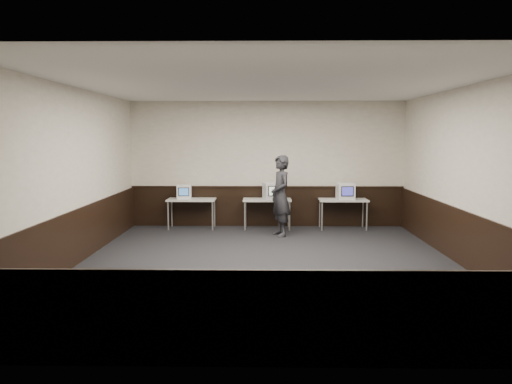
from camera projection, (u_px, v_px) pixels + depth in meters
The scene contains 18 objects.
floor at pixel (268, 265), 8.99m from camera, with size 8.00×8.00×0.00m, color black.
ceiling at pixel (269, 85), 8.63m from camera, with size 8.00×8.00×0.00m, color white.
back_wall at pixel (267, 164), 12.78m from camera, with size 7.00×7.00×0.00m, color beige.
front_wall at pixel (272, 210), 4.83m from camera, with size 7.00×7.00×0.00m, color beige.
left_wall at pixel (72, 177), 8.86m from camera, with size 8.00×8.00×0.00m, color beige.
right_wall at pixel (468, 177), 8.75m from camera, with size 8.00×8.00×0.00m, color beige.
wainscot_back at pixel (267, 207), 12.89m from camera, with size 6.98×0.04×1.00m, color black.
wainscot_front at pixel (272, 319), 4.98m from camera, with size 6.98×0.04×1.00m, color black.
wainscot_left at pixel (76, 237), 8.99m from camera, with size 0.04×7.98×1.00m, color black.
wainscot_right at pixel (464, 239), 8.88m from camera, with size 0.04×7.98×1.00m, color black.
wainscot_rail at pixel (267, 187), 12.81m from camera, with size 6.98×0.06×0.04m, color black.
desk_left at pixel (192, 202), 12.52m from camera, with size 1.20×0.60×0.75m.
desk_center at pixel (267, 202), 12.49m from camera, with size 1.20×0.60×0.75m.
desk_right at pixel (343, 202), 12.46m from camera, with size 1.20×0.60×0.75m.
emac_left at pixel (184, 192), 12.52m from camera, with size 0.38×0.41×0.36m.
emac_center at pixel (272, 191), 12.41m from camera, with size 0.51×0.52×0.42m.
emac_right at pixel (345, 191), 12.38m from camera, with size 0.44×0.47×0.41m.
person at pixel (280, 196), 11.56m from camera, with size 0.69×0.45×1.88m, color #222227.
Camera 1 is at (-0.08, -8.79, 2.31)m, focal length 35.00 mm.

